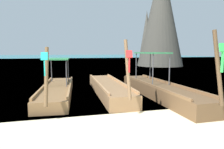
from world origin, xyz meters
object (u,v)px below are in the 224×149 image
at_px(longtail_boat_turquoise_ribbon, 57,90).
at_px(longtail_boat_green_ribbon, 159,89).
at_px(longtail_boat_red_ribbon, 109,88).
at_px(karst_rock, 160,15).

distance_m(longtail_boat_turquoise_ribbon, longtail_boat_green_ribbon, 4.88).
bearing_deg(longtail_boat_red_ribbon, longtail_boat_turquoise_ribbon, 174.42).
height_order(longtail_boat_turquoise_ribbon, longtail_boat_red_ribbon, longtail_boat_red_ribbon).
height_order(longtail_boat_turquoise_ribbon, karst_rock, karst_rock).
height_order(longtail_boat_turquoise_ribbon, longtail_boat_green_ribbon, longtail_boat_green_ribbon).
height_order(longtail_boat_red_ribbon, karst_rock, karst_rock).
xyz_separation_m(longtail_boat_red_ribbon, longtail_boat_green_ribbon, (2.18, -1.17, 0.06)).
xyz_separation_m(longtail_boat_turquoise_ribbon, longtail_boat_green_ribbon, (4.68, -1.41, 0.06)).
distance_m(longtail_boat_turquoise_ribbon, longtail_boat_red_ribbon, 2.51).
distance_m(longtail_boat_green_ribbon, karst_rock, 21.91).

